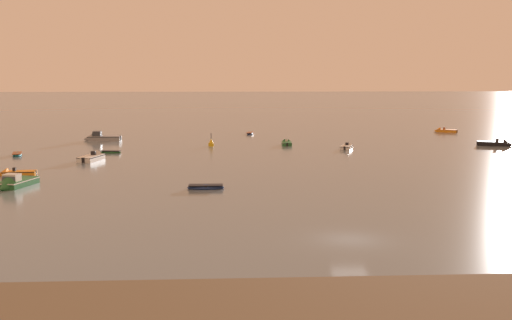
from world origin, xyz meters
name	(u,v)px	position (x,y,z in m)	size (l,w,h in m)	color
ground_plane	(350,240)	(0.00, 0.00, 0.00)	(800.00, 800.00, 0.00)	slate
motorboat_moored_0	(286,143)	(1.82, 61.54, 0.21)	(1.76, 4.46, 1.49)	#23602D
motorboat_moored_1	(99,138)	(-30.69, 70.02, 0.38)	(6.67, 2.43, 2.49)	gray
motorboat_moored_2	(347,147)	(10.89, 55.76, 0.20)	(2.87, 4.51, 1.46)	white
rowboat_moored_0	(206,187)	(-10.68, 20.78, 0.16)	(3.79, 1.31, 0.60)	navy
motorboat_moored_4	(444,131)	(36.22, 83.20, 0.22)	(4.70, 3.81, 1.57)	orange
motorboat_moored_5	(498,144)	(36.36, 57.98, 0.26)	(5.91, 3.82, 1.92)	black
rowboat_moored_1	(250,133)	(-3.39, 80.89, 0.14)	(1.79, 3.43, 0.52)	navy
motorboat_moored_7	(94,158)	(-26.51, 43.98, 0.26)	(3.24, 5.91, 1.93)	white
rowboat_moored_2	(111,152)	(-25.52, 51.64, 0.13)	(3.25, 1.58, 0.49)	#23602D
rowboat_moored_3	(17,155)	(-38.48, 49.27, 0.16)	(2.10, 3.86, 0.58)	#197084
motorboat_moored_8	(14,174)	(-33.07, 30.60, 0.20)	(4.46, 1.87, 1.49)	orange
motorboat_moored_9	(14,184)	(-30.53, 22.63, 0.33)	(3.36, 6.09, 2.20)	#23602D
channel_buoy	(211,143)	(-10.70, 60.00, 0.46)	(0.90, 0.90, 2.30)	gold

